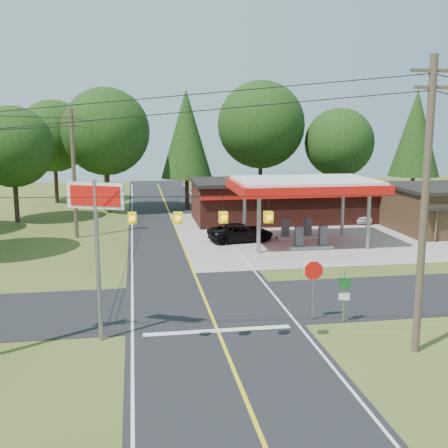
{
  "coord_description": "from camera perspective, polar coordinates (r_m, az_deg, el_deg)",
  "views": [
    {
      "loc": [
        -3.46,
        -26.69,
        9.09
      ],
      "look_at": [
        2.0,
        7.0,
        2.8
      ],
      "focal_mm": 45.0,
      "sensor_mm": 36.0,
      "label": 1
    }
  ],
  "objects": [
    {
      "name": "gas_canopy",
      "position": [
        41.88,
        8.19,
        3.72
      ],
      "size": [
        10.6,
        7.4,
        4.88
      ],
      "color": "gray",
      "rests_on": "ground"
    },
    {
      "name": "treeline_backdrop",
      "position": [
        50.9,
        -4.43,
        8.61
      ],
      "size": [
        70.27,
        51.59,
        13.3
      ],
      "color": "#332316",
      "rests_on": "ground"
    },
    {
      "name": "utility_pole_north",
      "position": [
        61.91,
        -12.07,
        6.2
      ],
      "size": [
        0.3,
        0.3,
        9.5
      ],
      "color": "#473828",
      "rests_on": "ground"
    },
    {
      "name": "big_stop_sign",
      "position": [
        23.28,
        -12.85,
        0.1
      ],
      "size": [
        2.31,
        1.13,
        6.76
      ],
      "color": "gray",
      "rests_on": "ground"
    },
    {
      "name": "overhead_beacons",
      "position": [
        21.03,
        -2.4,
        2.57
      ],
      "size": [
        17.04,
        2.04,
        1.03
      ],
      "color": "black",
      "rests_on": "ground"
    },
    {
      "name": "sedan_car",
      "position": [
        52.57,
        13.83,
        0.89
      ],
      "size": [
        4.66,
        4.66,
        1.28
      ],
      "primitive_type": "imported",
      "rotation": [
        0.0,
        0.0,
        -0.28
      ],
      "color": "white",
      "rests_on": "ground"
    },
    {
      "name": "cross_road",
      "position": [
        28.4,
        -1.74,
        -8.2
      ],
      "size": [
        70.0,
        7.0,
        0.02
      ],
      "primitive_type": "cube",
      "color": "black",
      "rests_on": "ground"
    },
    {
      "name": "utility_pole_far_left",
      "position": [
        45.08,
        -15.01,
        5.14
      ],
      "size": [
        1.8,
        0.3,
        10.0
      ],
      "color": "#473828",
      "rests_on": "ground"
    },
    {
      "name": "ground",
      "position": [
        28.4,
        -1.74,
        -8.23
      ],
      "size": [
        120.0,
        120.0,
        0.0
      ],
      "primitive_type": "plane",
      "color": "#3D4F1C",
      "rests_on": "ground"
    },
    {
      "name": "octagonal_stop_sign",
      "position": [
        25.91,
        9.07,
        -5.14
      ],
      "size": [
        0.99,
        0.1,
        2.9
      ],
      "color": "gray",
      "rests_on": "ground"
    },
    {
      "name": "suv_car",
      "position": [
        42.78,
        1.7,
        -0.88
      ],
      "size": [
        5.69,
        5.69,
        1.39
      ],
      "primitive_type": "imported",
      "rotation": [
        0.0,
        0.0,
        1.73
      ],
      "color": "black",
      "rests_on": "ground"
    },
    {
      "name": "main_highway",
      "position": [
        28.4,
        -1.74,
        -8.21
      ],
      "size": [
        8.0,
        120.0,
        0.02
      ],
      "primitive_type": "cube",
      "color": "black",
      "rests_on": "ground"
    },
    {
      "name": "lane_center_yellow",
      "position": [
        28.4,
        -1.74,
        -8.18
      ],
      "size": [
        0.15,
        110.0,
        0.0
      ],
      "primitive_type": "cube",
      "color": "yellow",
      "rests_on": "main_highway"
    },
    {
      "name": "utility_pole_near_right",
      "position": [
        22.75,
        19.71,
        1.92
      ],
      "size": [
        1.8,
        0.3,
        11.5
      ],
      "color": "#473828",
      "rests_on": "ground"
    },
    {
      "name": "convenience_store",
      "position": [
        51.96,
        5.9,
        2.45
      ],
      "size": [
        16.4,
        7.55,
        3.8
      ],
      "color": "#4F1E16",
      "rests_on": "ground"
    },
    {
      "name": "route_sign_post",
      "position": [
        26.09,
        12.11,
        -6.8
      ],
      "size": [
        0.49,
        0.14,
        2.44
      ],
      "color": "gray",
      "rests_on": "ground"
    }
  ]
}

